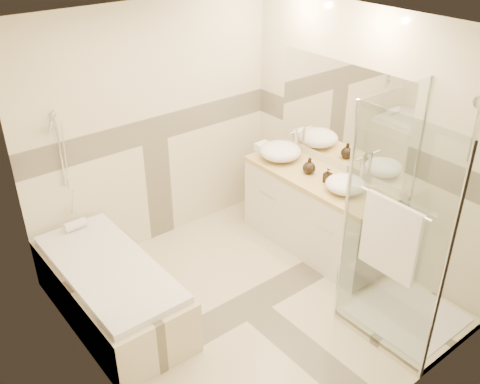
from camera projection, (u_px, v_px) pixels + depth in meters
room at (254, 183)px, 4.35m from camera, size 2.82×3.02×2.52m
bathtub at (111, 288)px, 4.66m from camera, size 0.75×1.70×0.56m
vanity at (314, 212)px, 5.53m from camera, size 0.58×1.62×0.85m
shower_enclosure at (399, 278)px, 4.47m from camera, size 0.96×0.93×2.04m
vessel_sink_near at (280, 151)px, 5.63m from camera, size 0.44×0.44×0.18m
vessel_sink_far at (345, 184)px, 5.02m from camera, size 0.38×0.38×0.15m
faucet_near at (296, 140)px, 5.71m from camera, size 0.11×0.03×0.27m
faucet_far at (362, 168)px, 5.08m from camera, size 0.13×0.03×0.31m
amenity_bottle_a at (328, 176)px, 5.17m from camera, size 0.07×0.07×0.15m
amenity_bottle_b at (309, 166)px, 5.34m from camera, size 0.15×0.15×0.17m
folded_towels at (268, 149)px, 5.78m from camera, size 0.18×0.28×0.09m
rolled_towel at (75, 225)px, 4.99m from camera, size 0.20×0.09×0.09m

